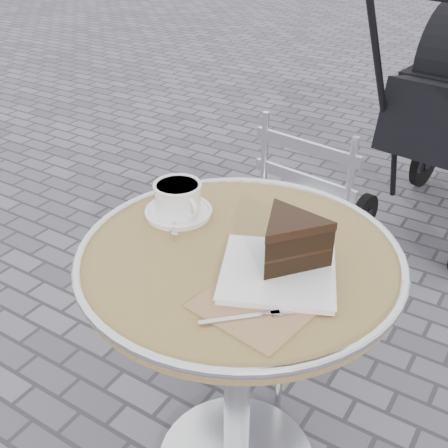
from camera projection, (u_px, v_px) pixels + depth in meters
The scene contains 4 objects.
cafe_table at pixel (239, 311), 1.31m from camera, with size 0.72×0.72×0.74m.
cappuccino_set at pixel (178, 201), 1.35m from camera, with size 0.16×0.18×0.08m.
cake_plate_set at pixel (287, 248), 1.14m from camera, with size 0.30×0.38×0.12m.
bistro_chair at pixel (289, 223), 1.77m from camera, with size 0.41×0.41×0.81m.
Camera 1 is at (0.51, -0.87, 1.42)m, focal length 45.00 mm.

